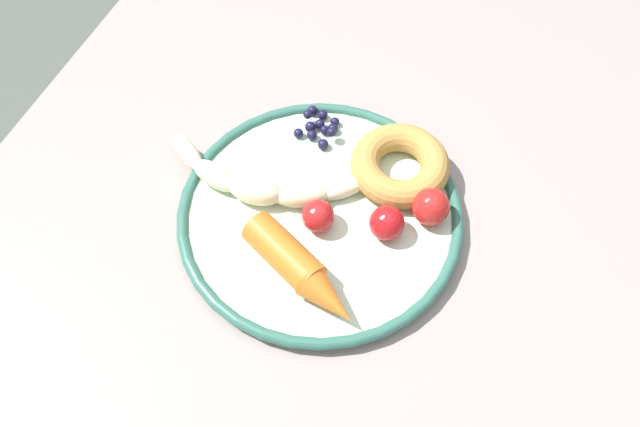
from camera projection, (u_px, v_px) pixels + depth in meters
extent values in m
cube|color=gray|center=(295.00, 255.00, 0.68)|extent=(1.13, 0.71, 0.03)
cube|color=gray|center=(566.00, 174.00, 1.18)|extent=(0.05, 0.05, 0.70)
cube|color=gray|center=(263.00, 82.00, 1.30)|extent=(0.05, 0.05, 0.70)
cylinder|color=silver|center=(320.00, 217.00, 0.68)|extent=(0.28, 0.28, 0.01)
torus|color=#336859|center=(320.00, 214.00, 0.68)|extent=(0.29, 0.29, 0.01)
ellipsoid|color=#ECEBBB|center=(188.00, 152.00, 0.71)|extent=(0.05, 0.06, 0.02)
ellipsoid|color=#ECEBBB|center=(216.00, 176.00, 0.69)|extent=(0.04, 0.06, 0.02)
ellipsoid|color=#ECEBBB|center=(255.00, 190.00, 0.67)|extent=(0.04, 0.06, 0.03)
ellipsoid|color=#ECEBBB|center=(301.00, 195.00, 0.67)|extent=(0.05, 0.06, 0.02)
ellipsoid|color=#ECEBBB|center=(345.00, 188.00, 0.68)|extent=(0.05, 0.05, 0.02)
cylinder|color=orange|center=(280.00, 251.00, 0.63)|extent=(0.07, 0.09, 0.04)
cone|color=orange|center=(330.00, 301.00, 0.61)|extent=(0.06, 0.07, 0.04)
torus|color=#C18E45|center=(400.00, 165.00, 0.69)|extent=(0.12, 0.12, 0.03)
sphere|color=#191638|center=(312.00, 135.00, 0.72)|extent=(0.01, 0.01, 0.01)
sphere|color=#191638|center=(335.00, 122.00, 0.73)|extent=(0.01, 0.01, 0.01)
sphere|color=#191638|center=(310.00, 127.00, 0.73)|extent=(0.01, 0.01, 0.01)
sphere|color=#191638|center=(323.00, 144.00, 0.72)|extent=(0.01, 0.01, 0.01)
sphere|color=#191638|center=(323.00, 115.00, 0.74)|extent=(0.01, 0.01, 0.01)
sphere|color=#191638|center=(320.00, 124.00, 0.73)|extent=(0.01, 0.01, 0.01)
sphere|color=#191638|center=(333.00, 129.00, 0.73)|extent=(0.01, 0.01, 0.01)
sphere|color=#191638|center=(312.00, 111.00, 0.74)|extent=(0.01, 0.01, 0.01)
sphere|color=#191638|center=(298.00, 133.00, 0.72)|extent=(0.01, 0.01, 0.01)
sphere|color=#191638|center=(325.00, 130.00, 0.73)|extent=(0.01, 0.01, 0.01)
sphere|color=#191638|center=(308.00, 114.00, 0.73)|extent=(0.01, 0.01, 0.01)
sphere|color=#191638|center=(332.00, 132.00, 0.71)|extent=(0.01, 0.01, 0.01)
sphere|color=red|center=(431.00, 207.00, 0.66)|extent=(0.04, 0.04, 0.04)
sphere|color=red|center=(387.00, 223.00, 0.65)|extent=(0.04, 0.04, 0.04)
sphere|color=red|center=(318.00, 216.00, 0.66)|extent=(0.03, 0.03, 0.03)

